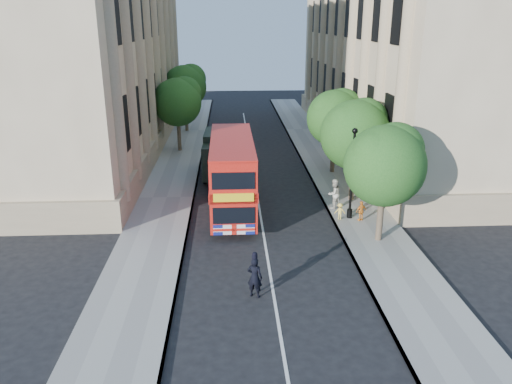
{
  "coord_description": "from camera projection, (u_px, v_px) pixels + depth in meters",
  "views": [
    {
      "loc": [
        -1.7,
        -19.91,
        10.79
      ],
      "look_at": [
        -0.39,
        4.43,
        2.3
      ],
      "focal_mm": 35.0,
      "sensor_mm": 36.0,
      "label": 1
    }
  ],
  "objects": [
    {
      "name": "police_constable",
      "position": [
        255.0,
        277.0,
        20.2
      ],
      "size": [
        0.75,
        0.63,
        1.75
      ],
      "primitive_type": "imported",
      "rotation": [
        0.0,
        0.0,
        2.76
      ],
      "color": "black",
      "rests_on": "ground"
    },
    {
      "name": "lamp_post",
      "position": [
        352.0,
        177.0,
        27.5
      ],
      "size": [
        0.32,
        0.32,
        5.16
      ],
      "color": "black",
      "rests_on": "pavement_right"
    },
    {
      "name": "tree_left_back",
      "position": [
        185.0,
        84.0,
        48.89
      ],
      "size": [
        4.2,
        4.2,
        6.65
      ],
      "color": "#473828",
      "rests_on": "ground"
    },
    {
      "name": "woman_pedestrian",
      "position": [
        334.0,
        194.0,
        29.44
      ],
      "size": [
        1.09,
        1.04,
        1.78
      ],
      "primitive_type": "imported",
      "rotation": [
        0.0,
        0.0,
        3.71
      ],
      "color": "beige",
      "rests_on": "pavement_right"
    },
    {
      "name": "child_b",
      "position": [
        340.0,
        211.0,
        27.92
      ],
      "size": [
        0.64,
        0.42,
        0.94
      ],
      "primitive_type": "imported",
      "rotation": [
        0.0,
        0.0,
        3.03
      ],
      "color": "#F4D253",
      "rests_on": "pavement_right"
    },
    {
      "name": "box_van",
      "position": [
        220.0,
        155.0,
        35.74
      ],
      "size": [
        2.37,
        5.48,
        3.1
      ],
      "rotation": [
        0.0,
        0.0,
        -0.03
      ],
      "color": "black",
      "rests_on": "ground"
    },
    {
      "name": "child_a",
      "position": [
        361.0,
        211.0,
        27.7
      ],
      "size": [
        0.72,
        0.52,
        1.14
      ],
      "primitive_type": "imported",
      "rotation": [
        0.0,
        0.0,
        3.55
      ],
      "color": "orange",
      "rests_on": "pavement_right"
    },
    {
      "name": "pavement_left",
      "position": [
        167.0,
        198.0,
        31.53
      ],
      "size": [
        3.5,
        80.0,
        0.12
      ],
      "primitive_type": "cube",
      "color": "gray",
      "rests_on": "ground"
    },
    {
      "name": "building_right",
      "position": [
        409.0,
        41.0,
        42.79
      ],
      "size": [
        12.0,
        38.0,
        18.0
      ],
      "primitive_type": "cube",
      "color": "tan",
      "rests_on": "ground"
    },
    {
      "name": "tree_left_far",
      "position": [
        178.0,
        99.0,
        41.43
      ],
      "size": [
        4.0,
        4.0,
        6.3
      ],
      "color": "#473828",
      "rests_on": "ground"
    },
    {
      "name": "pavement_right",
      "position": [
        346.0,
        195.0,
        32.12
      ],
      "size": [
        3.5,
        80.0,
        0.12
      ],
      "primitive_type": "cube",
      "color": "gray",
      "rests_on": "ground"
    },
    {
      "name": "tree_right_mid",
      "position": [
        356.0,
        131.0,
        29.77
      ],
      "size": [
        4.2,
        4.2,
        6.37
      ],
      "color": "#473828",
      "rests_on": "ground"
    },
    {
      "name": "building_left",
      "position": [
        82.0,
        41.0,
        41.39
      ],
      "size": [
        12.0,
        38.0,
        18.0
      ],
      "primitive_type": "cube",
      "color": "tan",
      "rests_on": "ground"
    },
    {
      "name": "tree_right_far",
      "position": [
        335.0,
        115.0,
        35.47
      ],
      "size": [
        4.0,
        4.0,
        6.15
      ],
      "color": "#473828",
      "rests_on": "ground"
    },
    {
      "name": "tree_right_near",
      "position": [
        386.0,
        161.0,
        24.17
      ],
      "size": [
        4.0,
        4.0,
        6.08
      ],
      "color": "#473828",
      "rests_on": "ground"
    },
    {
      "name": "double_decker_bus",
      "position": [
        232.0,
        173.0,
        28.93
      ],
      "size": [
        2.51,
        9.16,
        4.22
      ],
      "rotation": [
        0.0,
        0.0,
        0.01
      ],
      "color": "red",
      "rests_on": "ground"
    },
    {
      "name": "ground",
      "position": [
        270.0,
        272.0,
        22.41
      ],
      "size": [
        120.0,
        120.0,
        0.0
      ],
      "primitive_type": "plane",
      "color": "black",
      "rests_on": "ground"
    }
  ]
}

